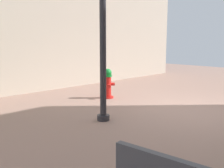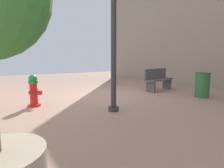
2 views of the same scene
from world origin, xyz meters
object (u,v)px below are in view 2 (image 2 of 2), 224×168
(bench_near, at_px, (158,79))
(trash_bin, at_px, (202,85))
(fire_hydrant, at_px, (34,90))
(street_lamp, at_px, (114,16))

(bench_near, height_order, trash_bin, bench_near)
(fire_hydrant, distance_m, trash_bin, 5.62)
(bench_near, relative_size, street_lamp, 0.46)
(street_lamp, relative_size, trash_bin, 4.37)
(fire_hydrant, relative_size, bench_near, 0.52)
(trash_bin, bearing_deg, fire_hydrant, -21.06)
(fire_hydrant, bearing_deg, street_lamp, 133.67)
(fire_hydrant, height_order, street_lamp, street_lamp)
(street_lamp, bearing_deg, trash_bin, 174.84)
(street_lamp, bearing_deg, bench_near, -155.51)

